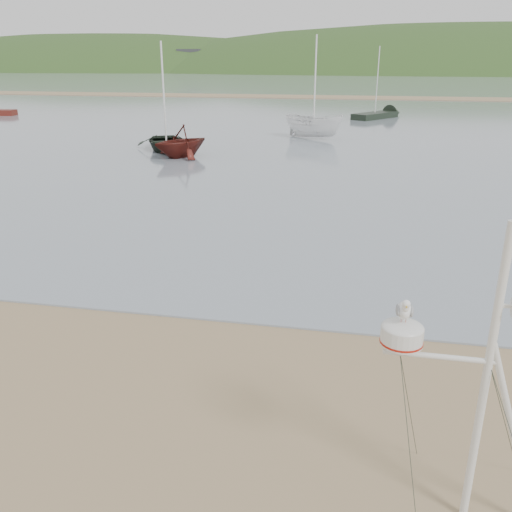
% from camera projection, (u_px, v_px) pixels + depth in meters
% --- Properties ---
extents(ground, '(560.00, 560.00, 0.00)m').
position_uv_depth(ground, '(106.00, 452.00, 7.28)').
color(ground, '#836B4B').
rests_on(ground, ground).
extents(water, '(560.00, 256.00, 0.04)m').
position_uv_depth(water, '(357.00, 80.00, 128.76)').
color(water, slate).
rests_on(water, ground).
extents(sandbar, '(560.00, 7.00, 0.07)m').
position_uv_depth(sandbar, '(345.00, 97.00, 71.68)').
color(sandbar, '#836B4B').
rests_on(sandbar, water).
extents(hill_ridge, '(620.00, 180.00, 80.00)m').
position_uv_depth(hill_ridge, '(405.00, 121.00, 226.90)').
color(hill_ridge, '#233D19').
rests_on(hill_ridge, ground).
extents(far_cottages, '(294.40, 6.30, 8.00)m').
position_uv_depth(far_cottages, '(372.00, 61.00, 185.73)').
color(far_cottages, silver).
rests_on(far_cottages, ground).
extents(mast_rig, '(1.92, 2.04, 4.32)m').
position_uv_depth(mast_rig, '(471.00, 443.00, 5.88)').
color(mast_rig, silver).
rests_on(mast_rig, ground).
extents(boat_dark, '(3.20, 2.17, 4.36)m').
position_uv_depth(boat_dark, '(165.00, 111.00, 30.01)').
color(boat_dark, black).
rests_on(boat_dark, water).
extents(boat_red, '(3.24, 2.97, 3.21)m').
position_uv_depth(boat_red, '(180.00, 126.00, 28.11)').
color(boat_red, '#521812').
rests_on(boat_red, water).
extents(boat_white, '(2.17, 2.16, 4.22)m').
position_uv_depth(boat_white, '(314.00, 105.00, 34.56)').
color(boat_white, white).
rests_on(boat_white, water).
extents(sailboat_dark_mid, '(4.92, 6.19, 6.41)m').
position_uv_depth(sailboat_dark_mid, '(385.00, 114.00, 47.94)').
color(sailboat_dark_mid, black).
rests_on(sailboat_dark_mid, ground).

